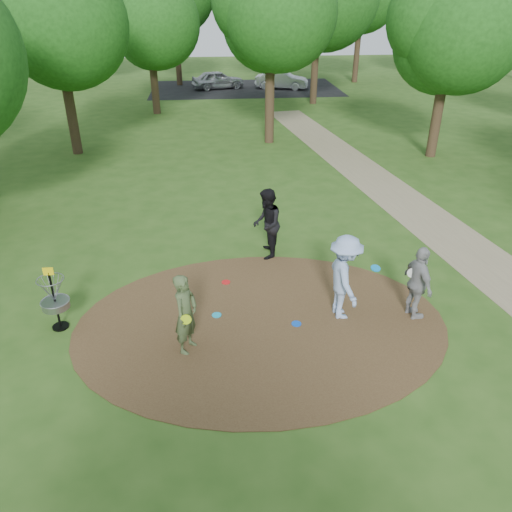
{
  "coord_description": "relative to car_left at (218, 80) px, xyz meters",
  "views": [
    {
      "loc": [
        -1.01,
        -9.19,
        6.73
      ],
      "look_at": [
        0.0,
        1.2,
        1.1
      ],
      "focal_mm": 35.0,
      "sensor_mm": 36.0,
      "label": 1
    }
  ],
  "objects": [
    {
      "name": "ground",
      "position": [
        0.06,
        -29.98,
        -0.66
      ],
      "size": [
        100.0,
        100.0,
        0.0
      ],
      "primitive_type": "plane",
      "color": "#2D5119",
      "rests_on": "ground"
    },
    {
      "name": "dirt_clearing",
      "position": [
        0.06,
        -29.98,
        -0.65
      ],
      "size": [
        8.4,
        8.4,
        0.02
      ],
      "primitive_type": "cylinder",
      "color": "#47301C",
      "rests_on": "ground"
    },
    {
      "name": "footpath",
      "position": [
        6.56,
        -27.98,
        -0.65
      ],
      "size": [
        7.55,
        39.89,
        0.01
      ],
      "primitive_type": "cube",
      "rotation": [
        0.0,
        0.0,
        0.14
      ],
      "color": "#8C7A5B",
      "rests_on": "ground"
    },
    {
      "name": "parking_lot",
      "position": [
        2.06,
        0.02,
        -0.65
      ],
      "size": [
        14.0,
        8.0,
        0.01
      ],
      "primitive_type": "cube",
      "color": "black",
      "rests_on": "ground"
    },
    {
      "name": "player_observer_with_disc",
      "position": [
        -1.56,
        -30.74,
        0.24
      ],
      "size": [
        0.68,
        0.77,
        1.79
      ],
      "color": "#455631",
      "rests_on": "ground"
    },
    {
      "name": "player_throwing_with_disc",
      "position": [
        1.95,
        -29.83,
        0.36
      ],
      "size": [
        1.26,
        1.36,
        2.03
      ],
      "color": "#97B0E1",
      "rests_on": "ground"
    },
    {
      "name": "player_walking_with_disc",
      "position": [
        0.56,
        -26.76,
        0.34
      ],
      "size": [
        0.88,
        1.06,
        1.99
      ],
      "color": "black",
      "rests_on": "ground"
    },
    {
      "name": "player_waiting_with_disc",
      "position": [
        3.59,
        -30.04,
        0.23
      ],
      "size": [
        0.58,
        1.1,
        1.78
      ],
      "color": "#959598",
      "rests_on": "ground"
    },
    {
      "name": "disc_ground_cyan",
      "position": [
        -0.94,
        -29.59,
        -0.63
      ],
      "size": [
        0.22,
        0.22,
        0.02
      ],
      "primitive_type": "cylinder",
      "color": "#1AA9D0",
      "rests_on": "dirt_clearing"
    },
    {
      "name": "disc_ground_blue",
      "position": [
        0.85,
        -30.11,
        -0.63
      ],
      "size": [
        0.22,
        0.22,
        0.02
      ],
      "primitive_type": "cylinder",
      "color": "blue",
      "rests_on": "dirt_clearing"
    },
    {
      "name": "disc_ground_red",
      "position": [
        -0.65,
        -28.15,
        -0.63
      ],
      "size": [
        0.22,
        0.22,
        0.02
      ],
      "primitive_type": "cylinder",
      "color": "red",
      "rests_on": "dirt_clearing"
    },
    {
      "name": "car_left",
      "position": [
        0.0,
        0.0,
        0.0
      ],
      "size": [
        4.13,
        2.49,
        1.31
      ],
      "primitive_type": "imported",
      "rotation": [
        0.0,
        0.0,
        1.83
      ],
      "color": "#A4A6AB",
      "rests_on": "ground"
    },
    {
      "name": "car_right",
      "position": [
        4.76,
        -0.49,
        -0.02
      ],
      "size": [
        4.1,
        2.38,
        1.28
      ],
      "primitive_type": "imported",
      "rotation": [
        0.0,
        0.0,
        1.29
      ],
      "color": "#B2B2BA",
      "rests_on": "ground"
    },
    {
      "name": "disc_golf_basket",
      "position": [
        -4.44,
        -29.68,
        0.22
      ],
      "size": [
        0.63,
        0.63,
        1.54
      ],
      "color": "black",
      "rests_on": "ground"
    },
    {
      "name": "tree_ring",
      "position": [
        1.6,
        -22.57,
        4.51
      ],
      "size": [
        36.72,
        46.04,
        9.31
      ],
      "color": "#332316",
      "rests_on": "ground"
    }
  ]
}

